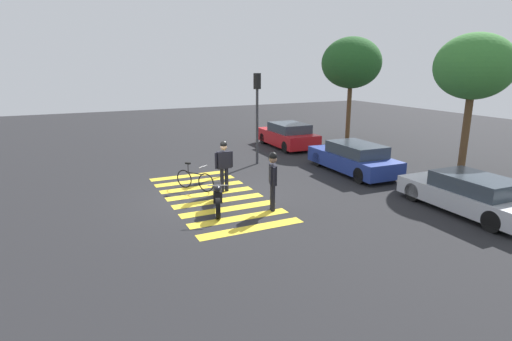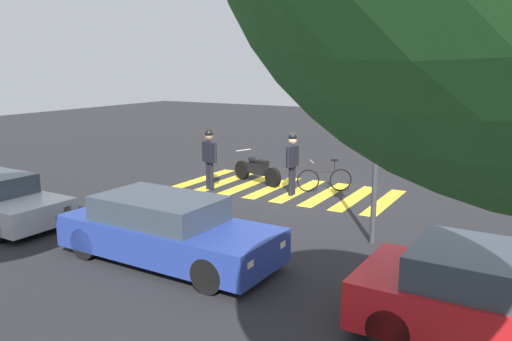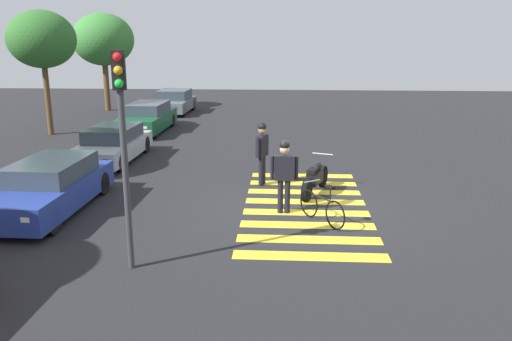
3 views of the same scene
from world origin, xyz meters
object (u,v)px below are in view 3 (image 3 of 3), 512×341
(officer_by_motorcycle, at_px, (284,171))
(car_blue_hatchback, at_px, (50,187))
(officer_on_foot, at_px, (262,148))
(car_green_compact, at_px, (147,118))
(leaning_bicycle, at_px, (322,208))
(car_grey_coupe, at_px, (174,102))
(car_silver_sedan, at_px, (112,145))
(police_motorcycle, at_px, (315,178))
(traffic_light_pole, at_px, (122,127))

(officer_by_motorcycle, relative_size, car_blue_hatchback, 0.42)
(officer_on_foot, xyz_separation_m, car_green_compact, (8.61, 5.80, -0.48))
(leaning_bicycle, height_order, car_grey_coupe, car_grey_coupe)
(officer_by_motorcycle, xyz_separation_m, car_green_compact, (11.14, 6.47, -0.48))
(car_blue_hatchback, bearing_deg, leaning_bicycle, -94.25)
(officer_on_foot, bearing_deg, car_silver_sedan, 63.29)
(car_grey_coupe, bearing_deg, police_motorcycle, -154.46)
(officer_by_motorcycle, distance_m, car_green_compact, 12.89)
(leaning_bicycle, relative_size, traffic_light_pole, 0.35)
(traffic_light_pole, bearing_deg, police_motorcycle, -36.77)
(police_motorcycle, xyz_separation_m, car_grey_coupe, (15.42, 7.37, 0.18))
(officer_on_foot, relative_size, officer_by_motorcycle, 1.01)
(police_motorcycle, xyz_separation_m, leaning_bicycle, (-2.38, -0.04, -0.07))
(car_blue_hatchback, distance_m, car_green_compact, 11.31)
(leaning_bicycle, height_order, officer_on_foot, officer_on_foot)
(police_motorcycle, bearing_deg, car_grey_coupe, 25.54)
(car_grey_coupe, height_order, traffic_light_pole, traffic_light_pole)
(car_silver_sedan, relative_size, car_grey_coupe, 1.10)
(car_grey_coupe, bearing_deg, car_blue_hatchback, -178.40)
(car_blue_hatchback, bearing_deg, car_grey_coupe, 1.60)
(leaning_bicycle, xyz_separation_m, car_silver_sedan, (5.99, 7.12, 0.20))
(car_green_compact, height_order, traffic_light_pole, traffic_light_pole)
(officer_on_foot, height_order, traffic_light_pole, traffic_light_pole)
(car_silver_sedan, bearing_deg, police_motorcycle, -116.97)
(leaning_bicycle, xyz_separation_m, car_blue_hatchback, (0.51, 6.92, 0.25))
(leaning_bicycle, xyz_separation_m, car_grey_coupe, (17.80, 7.40, 0.26))
(police_motorcycle, bearing_deg, car_blue_hatchback, 105.19)
(officer_on_foot, bearing_deg, leaning_bicycle, -153.58)
(car_silver_sedan, bearing_deg, officer_by_motorcycle, -130.59)
(leaning_bicycle, height_order, car_green_compact, car_green_compact)
(officer_on_foot, relative_size, car_silver_sedan, 0.43)
(car_silver_sedan, relative_size, car_green_compact, 0.95)
(car_green_compact, bearing_deg, car_grey_coupe, 0.13)
(car_green_compact, bearing_deg, officer_by_motorcycle, -149.85)
(officer_on_foot, height_order, car_grey_coupe, officer_on_foot)
(car_blue_hatchback, relative_size, car_green_compact, 0.98)
(officer_by_motorcycle, relative_size, car_green_compact, 0.41)
(leaning_bicycle, xyz_separation_m, car_green_compact, (11.82, 7.39, 0.26))
(police_motorcycle, bearing_deg, officer_by_motorcycle, 152.73)
(officer_by_motorcycle, bearing_deg, car_blue_hatchback, 91.52)
(car_silver_sedan, distance_m, car_green_compact, 5.83)
(car_silver_sedan, xyz_separation_m, car_grey_coupe, (11.81, 0.28, 0.05))
(car_blue_hatchback, xyz_separation_m, traffic_light_pole, (-3.25, -3.06, 2.17))
(officer_by_motorcycle, xyz_separation_m, traffic_light_pole, (-3.41, 2.95, 1.69))
(car_green_compact, bearing_deg, car_blue_hatchback, -177.63)
(officer_on_foot, relative_size, traffic_light_pole, 0.46)
(leaning_bicycle, height_order, officer_by_motorcycle, officer_by_motorcycle)
(officer_on_foot, distance_m, car_blue_hatchback, 5.99)
(car_green_compact, bearing_deg, car_silver_sedan, -177.38)
(officer_on_foot, xyz_separation_m, car_silver_sedan, (2.78, 5.53, -0.53))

